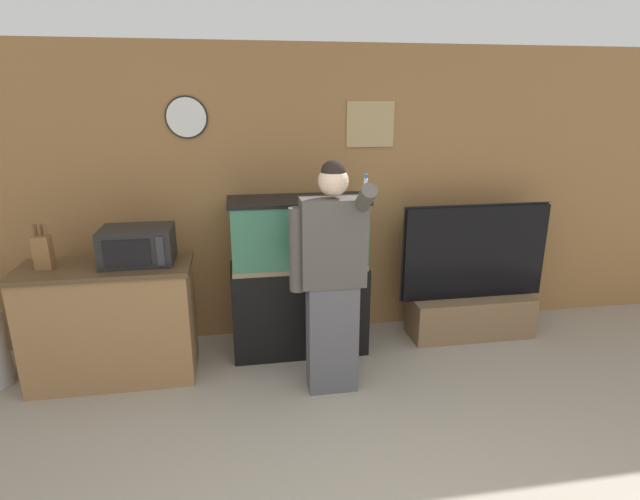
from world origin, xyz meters
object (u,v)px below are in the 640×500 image
object	(u,v)px
microwave	(138,245)
knife_block	(43,252)
aquarium_on_stand	(299,276)
counter_island	(112,322)
tv_on_stand	(471,298)
person_standing	(331,277)

from	to	relation	value
microwave	knife_block	world-z (taller)	knife_block
knife_block	microwave	bearing A→B (deg)	1.17
microwave	aquarium_on_stand	distance (m)	1.33
microwave	knife_block	size ratio (longest dim) A/B	1.57
counter_island	knife_block	distance (m)	0.73
knife_block	tv_on_stand	xyz separation A→B (m)	(3.53, 0.22, -0.71)
microwave	aquarium_on_stand	size ratio (longest dim) A/B	0.39
knife_block	tv_on_stand	size ratio (longest dim) A/B	0.24
counter_island	aquarium_on_stand	world-z (taller)	aquarium_on_stand
person_standing	knife_block	bearing A→B (deg)	167.63
knife_block	tv_on_stand	distance (m)	3.61
microwave	counter_island	bearing A→B (deg)	-173.96
microwave	aquarium_on_stand	xyz separation A→B (m)	(1.25, 0.21, -0.40)
tv_on_stand	person_standing	bearing A→B (deg)	-155.11
microwave	tv_on_stand	size ratio (longest dim) A/B	0.38
aquarium_on_stand	tv_on_stand	bearing A→B (deg)	0.07
knife_block	aquarium_on_stand	distance (m)	1.97
aquarium_on_stand	person_standing	world-z (taller)	person_standing
knife_block	counter_island	bearing A→B (deg)	-1.84
counter_island	aquarium_on_stand	xyz separation A→B (m)	(1.51, 0.23, 0.21)
counter_island	tv_on_stand	bearing A→B (deg)	4.32
knife_block	person_standing	xyz separation A→B (m)	(2.07, -0.45, -0.16)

